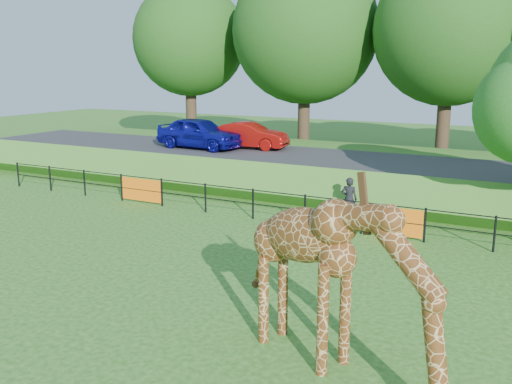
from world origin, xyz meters
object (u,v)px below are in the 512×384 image
(car_blue, at_px, (199,133))
(car_red, at_px, (249,135))
(giraffe, at_px, (341,286))
(visitor, at_px, (349,199))

(car_blue, height_order, car_red, car_blue)
(giraffe, distance_m, car_blue, 18.67)
(visitor, bearing_deg, giraffe, 102.60)
(giraffe, distance_m, visitor, 10.34)
(car_red, bearing_deg, visitor, -134.43)
(car_blue, xyz_separation_m, car_red, (2.13, 1.06, -0.12))
(car_blue, relative_size, visitor, 2.83)
(car_red, bearing_deg, giraffe, -153.03)
(car_blue, bearing_deg, visitor, -110.06)
(giraffe, bearing_deg, visitor, 129.03)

